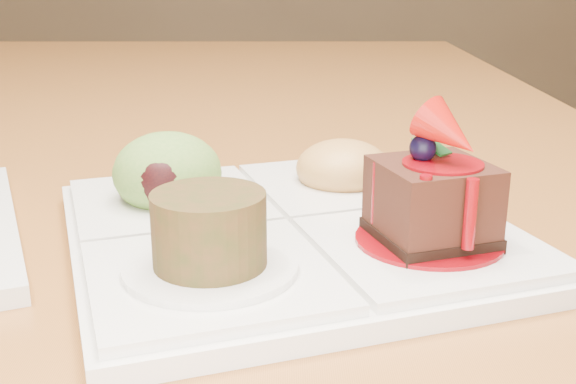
{
  "coord_description": "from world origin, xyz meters",
  "views": [
    {
      "loc": [
        0.15,
        -0.71,
        0.92
      ],
      "look_at": [
        0.15,
        -0.28,
        0.79
      ],
      "focal_mm": 45.0,
      "sensor_mm": 36.0,
      "label": 1
    }
  ],
  "objects": [
    {
      "name": "dining_table",
      "position": [
        0.0,
        0.0,
        0.68
      ],
      "size": [
        1.0,
        1.8,
        0.75
      ],
      "color": "#945726",
      "rests_on": "ground"
    },
    {
      "name": "sampler_plate",
      "position": [
        0.15,
        -0.27,
        0.77
      ],
      "size": [
        0.34,
        0.34,
        0.1
      ],
      "rotation": [
        0.0,
        0.0,
        0.32
      ],
      "color": "silver",
      "rests_on": "dining_table"
    }
  ]
}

